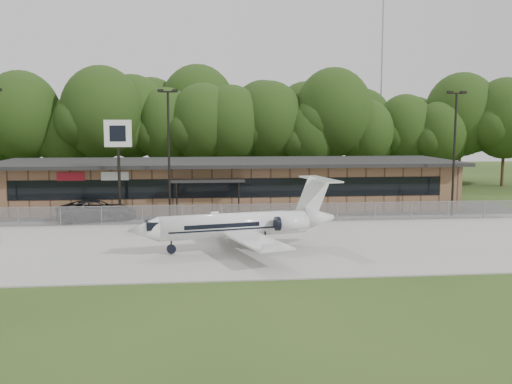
{
  "coord_description": "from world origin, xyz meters",
  "views": [
    {
      "loc": [
        -2.74,
        -28.02,
        7.73
      ],
      "look_at": [
        1.32,
        12.0,
        2.8
      ],
      "focal_mm": 40.0,
      "sensor_mm": 36.0,
      "label": 1
    }
  ],
  "objects": [
    {
      "name": "light_pole_right",
      "position": [
        18.0,
        16.5,
        5.98
      ],
      "size": [
        1.55,
        0.3,
        10.23
      ],
      "color": "black",
      "rests_on": "ground"
    },
    {
      "name": "pole_sign",
      "position": [
        -8.87,
        16.8,
        6.06
      ],
      "size": [
        2.08,
        0.3,
        7.92
      ],
      "rotation": [
        0.0,
        0.0,
        -0.03
      ],
      "color": "black",
      "rests_on": "ground"
    },
    {
      "name": "fence",
      "position": [
        0.0,
        15.0,
        0.78
      ],
      "size": [
        46.0,
        0.04,
        1.52
      ],
      "color": "gray",
      "rests_on": "ground"
    },
    {
      "name": "parking_lot",
      "position": [
        0.0,
        19.5,
        0.03
      ],
      "size": [
        50.0,
        9.0,
        0.06
      ],
      "primitive_type": "cube",
      "color": "#383835",
      "rests_on": "ground"
    },
    {
      "name": "apron",
      "position": [
        0.0,
        8.0,
        0.04
      ],
      "size": [
        64.0,
        18.0,
        0.08
      ],
      "primitive_type": "cube",
      "color": "#9E9B93",
      "rests_on": "ground"
    },
    {
      "name": "treeline",
      "position": [
        0.0,
        42.0,
        7.5
      ],
      "size": [
        72.0,
        12.0,
        15.0
      ],
      "primitive_type": null,
      "color": "#1B3210",
      "rests_on": "ground"
    },
    {
      "name": "light_pole_mid",
      "position": [
        -5.0,
        16.5,
        5.98
      ],
      "size": [
        1.55,
        0.3,
        10.23
      ],
      "color": "black",
      "rests_on": "ground"
    },
    {
      "name": "radio_mast",
      "position": [
        22.0,
        48.0,
        12.5
      ],
      "size": [
        0.2,
        0.2,
        25.0
      ],
      "primitive_type": "cylinder",
      "color": "gray",
      "rests_on": "ground"
    },
    {
      "name": "business_jet",
      "position": [
        -0.19,
        5.71,
        1.56
      ],
      "size": [
        12.88,
        11.57,
        4.35
      ],
      "rotation": [
        0.0,
        0.0,
        0.21
      ],
      "color": "silver",
      "rests_on": "ground"
    },
    {
      "name": "ground",
      "position": [
        0.0,
        0.0,
        0.0
      ],
      "size": [
        160.0,
        160.0,
        0.0
      ],
      "primitive_type": "plane",
      "color": "#293F16",
      "rests_on": "ground"
    },
    {
      "name": "terminal",
      "position": [
        -0.0,
        23.94,
        2.18
      ],
      "size": [
        41.0,
        11.65,
        4.3
      ],
      "color": "brown",
      "rests_on": "ground"
    },
    {
      "name": "suv",
      "position": [
        -10.71,
        17.17,
        0.85
      ],
      "size": [
        6.57,
        4.0,
        1.7
      ],
      "primitive_type": "imported",
      "rotation": [
        0.0,
        0.0,
        1.77
      ],
      "color": "#2D2D30",
      "rests_on": "ground"
    }
  ]
}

